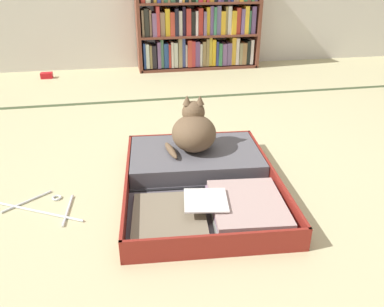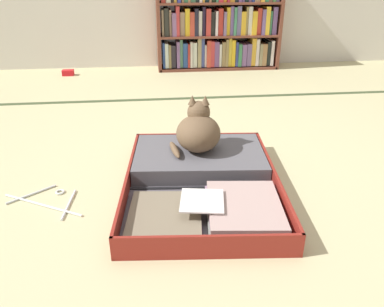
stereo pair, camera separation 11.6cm
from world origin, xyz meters
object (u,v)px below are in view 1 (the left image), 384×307
Objects in this scene: bookshelf at (198,21)px; open_suitcase at (201,176)px; clothes_hanger at (46,207)px; black_cat at (193,131)px; small_red_pouch at (47,75)px.

bookshelf reaches higher than open_suitcase.
open_suitcase is 0.68m from clothes_hanger.
bookshelf is 2.12m from black_cat.
black_cat is 0.75× the size of clothes_hanger.
bookshelf is at bearing 78.71° from open_suitcase.
clothes_hanger is (-1.12, -2.31, -0.44)m from bookshelf.
small_red_pouch is (-1.42, -0.14, -0.42)m from bookshelf.
open_suitcase is at bearing -101.29° from bookshelf.
small_red_pouch is at bearing 116.98° from black_cat.
open_suitcase is (-0.45, -2.23, -0.40)m from bookshelf.
bookshelf is 4.37× the size of black_cat.
open_suitcase is 0.23m from black_cat.
small_red_pouch is at bearing -174.49° from bookshelf.
black_cat is 2.68× the size of small_red_pouch.
open_suitcase is 2.60× the size of clothes_hanger.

